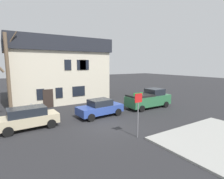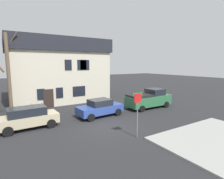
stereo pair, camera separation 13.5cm
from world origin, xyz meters
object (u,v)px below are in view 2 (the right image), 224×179
at_px(tree_bare_far, 8,71).
at_px(car_blue_sedan, 100,108).
at_px(building_main, 57,70).
at_px(car_beige_wagon, 28,117).
at_px(pickup_truck_green, 149,99).
at_px(street_sign_pole, 138,107).
at_px(bicycle_leaning, 34,110).

height_order(tree_bare_far, car_blue_sedan, tree_bare_far).
bearing_deg(building_main, car_blue_sedan, -83.68).
distance_m(building_main, car_beige_wagon, 12.03).
distance_m(pickup_truck_green, street_sign_pole, 8.58).
bearing_deg(car_blue_sedan, tree_bare_far, 143.84).
bearing_deg(street_sign_pole, car_beige_wagon, 136.42).
height_order(building_main, pickup_truck_green, building_main).
bearing_deg(pickup_truck_green, car_beige_wagon, 179.67).
bearing_deg(car_beige_wagon, car_blue_sedan, -0.25).
distance_m(car_beige_wagon, bicycle_leaning, 4.45).
bearing_deg(building_main, street_sign_pole, -86.60).
bearing_deg(building_main, car_beige_wagon, -115.61).
bearing_deg(tree_bare_far, street_sign_pole, -57.45).
distance_m(tree_bare_far, pickup_truck_green, 14.68).
relative_size(car_beige_wagon, pickup_truck_green, 0.81).
height_order(car_beige_wagon, car_blue_sedan, car_beige_wagon).
bearing_deg(pickup_truck_green, tree_bare_far, 158.47).
distance_m(car_beige_wagon, pickup_truck_green, 12.37).
height_order(car_blue_sedan, street_sign_pole, street_sign_pole).
height_order(car_beige_wagon, bicycle_leaning, car_beige_wagon).
distance_m(pickup_truck_green, bicycle_leaning, 12.22).
distance_m(tree_bare_far, car_blue_sedan, 9.47).
relative_size(car_blue_sedan, street_sign_pole, 1.46).
relative_size(car_beige_wagon, street_sign_pole, 1.42).
bearing_deg(bicycle_leaning, car_blue_sedan, -39.85).
xyz_separation_m(building_main, car_beige_wagon, (-5.01, -10.45, -3.23)).
distance_m(tree_bare_far, bicycle_leaning, 4.38).
xyz_separation_m(building_main, bicycle_leaning, (-4.04, -6.14, -3.73)).
distance_m(tree_bare_far, street_sign_pole, 13.06).
distance_m(building_main, car_blue_sedan, 11.04).
distance_m(car_blue_sedan, street_sign_pole, 5.80).
xyz_separation_m(tree_bare_far, street_sign_pole, (6.94, -10.87, -2.09)).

